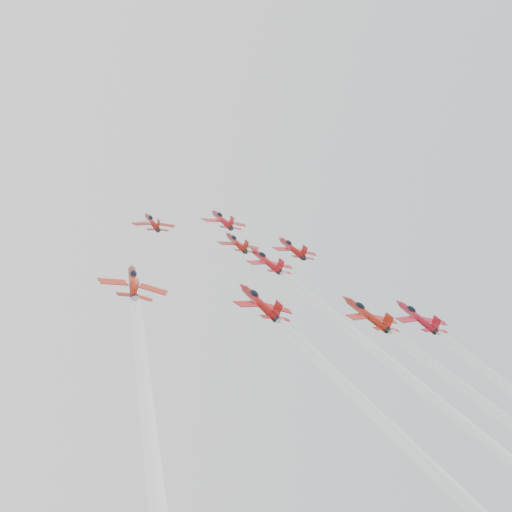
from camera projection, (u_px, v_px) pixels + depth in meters
name	position (u px, v px, depth m)	size (l,w,h in m)	color
jet_lead	(222.00, 219.00, 141.79)	(10.42, 12.85, 9.73)	#AB1019
jet_row2_left	(152.00, 222.00, 125.00)	(8.61, 10.61, 8.03)	maroon
jet_row2_center	(236.00, 242.00, 126.70)	(8.90, 10.98, 8.31)	maroon
jet_row2_right	(292.00, 248.00, 133.85)	(10.12, 12.48, 9.44)	#9A0E0E
jet_center	(402.00, 396.00, 78.95)	(9.65, 85.29, 63.48)	#B11018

